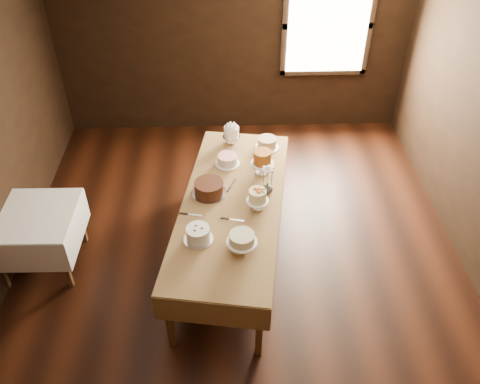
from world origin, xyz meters
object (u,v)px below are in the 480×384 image
cake_meringue (231,135)px  cake_flowers (258,200)px  cake_swirl (198,234)px  side_table (34,220)px  cake_caramel (262,163)px  display_table (232,206)px  cake_cream (242,242)px  cake_server_c (233,183)px  cake_chocolate (209,188)px  flower_vase (267,188)px  cake_speckled (267,143)px  cake_server_d (264,189)px  cake_lattice (228,160)px  cake_server_a (237,220)px  cake_server_e (195,215)px

cake_meringue → cake_flowers: (0.24, -1.21, -0.00)m
cake_meringue → cake_swirl: size_ratio=0.78×
side_table → cake_caramel: 2.50m
display_table → cake_cream: size_ratio=9.43×
cake_meringue → side_table: bearing=-151.6°
cake_server_c → cake_chocolate: bearing=145.3°
cake_flowers → cake_cream: cake_flowers is taller
flower_vase → cake_speckled: bearing=85.8°
cake_chocolate → cake_caramel: bearing=30.5°
cake_caramel → cake_server_d: bearing=-90.0°
cake_meringue → cake_lattice: (-0.06, -0.43, -0.05)m
cake_swirl → cake_server_d: bearing=47.4°
cake_chocolate → cake_lattice: bearing=68.8°
cake_meringue → cake_swirl: cake_meringue is taller
cake_swirl → side_table: bearing=163.7°
cake_caramel → cake_server_c: 0.40m
side_table → cake_server_a: size_ratio=3.64×
cake_meringue → cake_speckled: bearing=-15.9°
cake_cream → flower_vase: cake_cream is taller
cake_server_a → flower_vase: flower_vase is taller
display_table → cake_speckled: bearing=65.9°
cake_flowers → cake_server_d: cake_flowers is taller
display_table → cake_speckled: (0.44, 0.98, 0.12)m
cake_flowers → cake_server_c: (-0.24, 0.41, -0.10)m
cake_chocolate → cake_server_a: size_ratio=1.56×
cake_flowers → flower_vase: cake_flowers is taller
flower_vase → cake_server_c: bearing=154.8°
side_table → cake_speckled: (2.52, 1.01, 0.23)m
cake_chocolate → cake_cream: size_ratio=1.29×
side_table → cake_flowers: size_ratio=3.56×
cake_caramel → cake_server_e: (-0.72, -0.69, -0.12)m
cake_server_d → cake_speckled: bearing=26.9°
cake_speckled → cake_server_a: (-0.40, -1.26, -0.06)m
cake_meringue → cake_cream: 1.79m
cake_chocolate → cake_server_e: (-0.14, -0.34, -0.07)m
cake_lattice → cake_flowers: size_ratio=1.30×
cake_chocolate → cake_cream: (0.32, -0.83, 0.02)m
cake_speckled → cake_flowers: 1.10m
display_table → cake_server_d: 0.40m
side_table → cake_server_c: (2.09, 0.34, 0.17)m
cake_meringue → flower_vase: (0.36, -0.96, -0.04)m
cake_speckled → cake_server_a: bearing=-107.5°
cake_flowers → display_table: bearing=158.4°
cake_swirl → cake_chocolate: bearing=82.2°
cake_chocolate → cake_server_c: 0.31m
cake_flowers → cake_cream: (-0.18, -0.58, -0.01)m
cake_flowers → side_table: bearing=178.2°
cake_flowers → cake_swirl: (-0.59, -0.44, -0.04)m
display_table → cake_server_c: cake_server_c is taller
flower_vase → side_table: bearing=-176.0°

